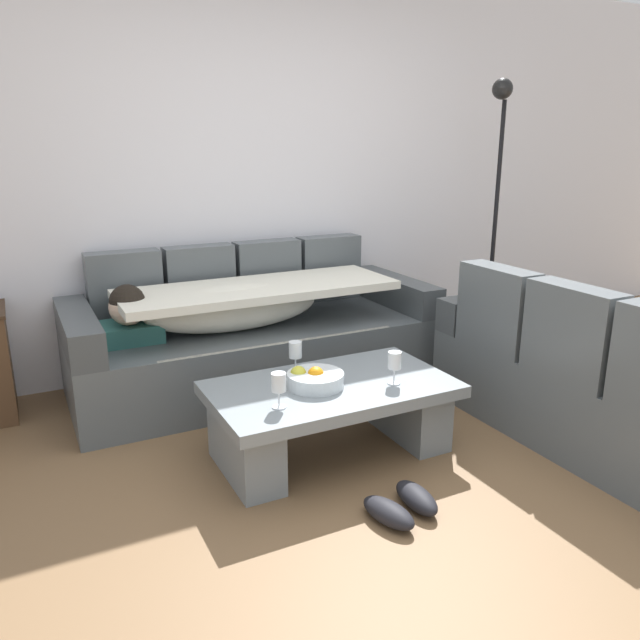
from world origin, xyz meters
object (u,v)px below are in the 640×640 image
Objects in this scene: wine_glass_near_left at (279,384)px; pair_of_shoes at (403,505)px; fruit_bowl at (314,379)px; wine_glass_far_back at (295,351)px; coffee_table at (331,410)px; wine_glass_near_right at (395,362)px; couch_along_wall at (250,336)px; couch_near_window at (616,382)px; floor_lamp at (495,202)px.

wine_glass_near_left reaches higher than pair_of_shoes.
wine_glass_far_back is (0.00, 0.22, 0.08)m from fruit_bowl.
wine_glass_near_left reaches higher than coffee_table.
wine_glass_far_back is (-0.37, 0.37, 0.00)m from wine_glass_near_right.
wine_glass_near_right is at bearing -22.00° from fruit_bowl.
fruit_bowl is at bearing 174.16° from coffee_table.
couch_along_wall and couch_near_window have the same top height.
floor_lamp is (0.47, 1.50, 0.78)m from couch_near_window.
wine_glass_near_left is (-0.34, -0.15, 0.26)m from coffee_table.
couch_along_wall is 2.04m from floor_lamp.
coffee_table is 0.45m from wine_glass_near_left.
pair_of_shoes is (0.05, -1.67, -0.29)m from couch_along_wall.
couch_near_window reaches higher than coffee_table.
fruit_bowl reaches higher than pair_of_shoes.
coffee_table is 0.35m from wine_glass_far_back.
pair_of_shoes is at bearing -88.21° from couch_along_wall.
wine_glass_near_left is 2.53m from floor_lamp.
fruit_bowl reaches higher than coffee_table.
coffee_table is 0.40m from wine_glass_near_right.
coffee_table is 3.70× the size of pair_of_shoes.
wine_glass_near_right is 2.01m from floor_lamp.
couch_near_window is 1.78m from wine_glass_near_left.
wine_glass_far_back is 0.96m from pair_of_shoes.
couch_along_wall is at bearing 176.77° from floor_lamp.
pair_of_shoes is (0.11, -0.63, -0.37)m from fruit_bowl.
couch_near_window is at bearing -48.69° from couch_along_wall.
wine_glass_far_back reaches higher than fruit_bowl.
wine_glass_near_left is 1.00× the size of wine_glass_near_right.
couch_near_window is at bearing -107.30° from floor_lamp.
wine_glass_far_back is at bearing -159.55° from floor_lamp.
floor_lamp is at bearing -17.30° from couch_near_window.
fruit_bowl is 0.40m from wine_glass_near_right.
wine_glass_near_right is 0.52m from wine_glass_far_back.
wine_glass_far_back reaches higher than coffee_table.
wine_glass_near_left is 1.00× the size of wine_glass_far_back.
wine_glass_far_back is at bearing 97.36° from pair_of_shoes.
couch_near_window reaches higher than fruit_bowl.
wine_glass_near_left is at bearing -179.44° from wine_glass_near_right.
wine_glass_near_right is at bearing -145.26° from floor_lamp.
wine_glass_near_left is 0.09× the size of floor_lamp.
pair_of_shoes is (-0.26, -0.48, -0.45)m from wine_glass_near_right.
pair_of_shoes is (0.36, -0.47, -0.45)m from wine_glass_near_left.
coffee_table is 0.65m from pair_of_shoes.
couch_along_wall is 13.79× the size of wine_glass_near_right.
fruit_bowl is (-0.06, -1.05, 0.09)m from couch_along_wall.
couch_along_wall is 1.91× the size of coffee_table.
wine_glass_near_left is at bearing 76.72° from couch_near_window.
couch_near_window is 1.19m from wine_glass_near_right.
wine_glass_far_back is (-0.06, -0.83, 0.16)m from couch_along_wall.
fruit_bowl is 0.74m from pair_of_shoes.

